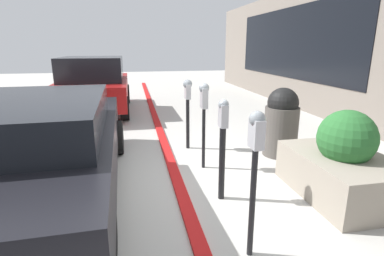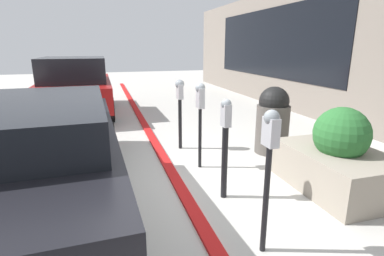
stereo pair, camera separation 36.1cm
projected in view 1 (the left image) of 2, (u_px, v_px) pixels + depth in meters
name	position (u px, v px, depth m)	size (l,w,h in m)	color
ground_plane	(184.00, 185.00, 4.26)	(40.00, 40.00, 0.00)	beige
curb_strip	(178.00, 184.00, 4.24)	(24.50, 0.16, 0.04)	red
parking_meter_nearest	(255.00, 154.00, 2.57)	(0.16, 0.14, 1.39)	black
parking_meter_second	(223.00, 138.00, 3.67)	(0.15, 0.13, 1.30)	black
parking_meter_middle	(204.00, 105.00, 4.60)	(0.18, 0.15, 1.37)	black
parking_meter_fourth	(188.00, 99.00, 5.55)	(0.20, 0.17, 1.32)	black
planter_box	(343.00, 165.00, 3.86)	(1.54, 1.06, 1.14)	gray
parked_car_middle	(37.00, 146.00, 3.73)	(4.79, 2.06, 1.32)	black
parked_car_rear	(94.00, 85.00, 8.76)	(4.08, 1.95, 1.61)	maroon
trash_bin	(281.00, 122.00, 5.28)	(0.59, 0.59, 1.22)	#514C47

